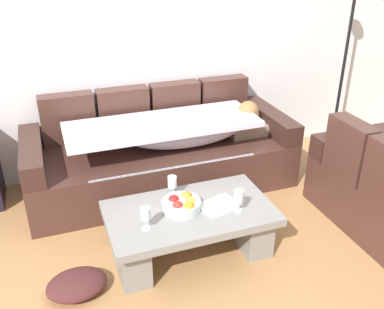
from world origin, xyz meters
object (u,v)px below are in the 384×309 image
object	(u,v)px
floor_lamp	(345,52)
wine_glass_near_left	(146,214)
crumpled_garment	(77,284)
wine_glass_far_back	(172,183)
fruit_bowl	(182,204)
couch_along_wall	(165,153)
coffee_table	(190,226)
open_magazine	(219,205)
wine_glass_near_right	(239,197)

from	to	relation	value
floor_lamp	wine_glass_near_left	bearing A→B (deg)	-153.27
wine_glass_near_left	crumpled_garment	world-z (taller)	wine_glass_near_left
wine_glass_far_back	floor_lamp	distance (m)	2.35
fruit_bowl	wine_glass_far_back	bearing A→B (deg)	92.71
couch_along_wall	coffee_table	distance (m)	1.05
open_magazine	floor_lamp	bearing A→B (deg)	15.70
wine_glass_far_back	coffee_table	bearing A→B (deg)	-74.75
couch_along_wall	coffee_table	xyz separation A→B (m)	(-0.12, -1.04, -0.09)
wine_glass_near_left	floor_lamp	distance (m)	2.74
wine_glass_far_back	crumpled_garment	world-z (taller)	wine_glass_far_back
wine_glass_far_back	floor_lamp	size ratio (longest dim) A/B	0.09
coffee_table	open_magazine	distance (m)	0.26
couch_along_wall	fruit_bowl	xyz separation A→B (m)	(-0.18, -1.02, 0.09)
fruit_bowl	floor_lamp	bearing A→B (deg)	27.02
fruit_bowl	wine_glass_near_right	bearing A→B (deg)	-22.67
fruit_bowl	open_magazine	distance (m)	0.28
coffee_table	crumpled_garment	world-z (taller)	coffee_table
wine_glass_far_back	crumpled_garment	bearing A→B (deg)	-155.98
coffee_table	wine_glass_near_left	world-z (taller)	wine_glass_near_left
coffee_table	wine_glass_near_left	distance (m)	0.45
coffee_table	floor_lamp	size ratio (longest dim) A/B	0.62
open_magazine	coffee_table	bearing A→B (deg)	157.35
wine_glass_far_back	couch_along_wall	bearing A→B (deg)	77.31
coffee_table	open_magazine	bearing A→B (deg)	-6.87
couch_along_wall	floor_lamp	xyz separation A→B (m)	(1.91, 0.05, 0.79)
couch_along_wall	wine_glass_near_left	distance (m)	1.26
wine_glass_far_back	crumpled_garment	distance (m)	0.97
crumpled_garment	couch_along_wall	bearing A→B (deg)	50.28
couch_along_wall	crumpled_garment	distance (m)	1.54
fruit_bowl	crumpled_garment	size ratio (longest dim) A/B	0.70
open_magazine	crumpled_garment	world-z (taller)	open_magazine
wine_glass_near_left	open_magazine	bearing A→B (deg)	8.70
fruit_bowl	wine_glass_near_left	bearing A→B (deg)	-155.40
fruit_bowl	crumpled_garment	xyz separation A→B (m)	(-0.80, -0.15, -0.36)
fruit_bowl	floor_lamp	size ratio (longest dim) A/B	0.14
fruit_bowl	wine_glass_near_right	world-z (taller)	wine_glass_near_right
couch_along_wall	open_magazine	size ratio (longest dim) A/B	8.63
coffee_table	wine_glass_far_back	bearing A→B (deg)	105.25
wine_glass_near_left	wine_glass_near_right	xyz separation A→B (m)	(0.67, -0.02, 0.00)
coffee_table	wine_glass_near_left	xyz separation A→B (m)	(-0.35, -0.11, 0.26)
wine_glass_near_left	wine_glass_near_right	world-z (taller)	same
wine_glass_far_back	open_magazine	distance (m)	0.39
couch_along_wall	wine_glass_far_back	xyz separation A→B (m)	(-0.18, -0.82, 0.17)
coffee_table	crumpled_garment	xyz separation A→B (m)	(-0.85, -0.13, -0.18)
coffee_table	wine_glass_near_left	bearing A→B (deg)	-162.12
wine_glass_near_left	open_magazine	world-z (taller)	wine_glass_near_left
open_magazine	wine_glass_near_right	bearing A→B (deg)	-61.48
coffee_table	wine_glass_near_right	distance (m)	0.43
open_magazine	fruit_bowl	bearing A→B (deg)	153.63
wine_glass_far_back	wine_glass_near_left	bearing A→B (deg)	-130.87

